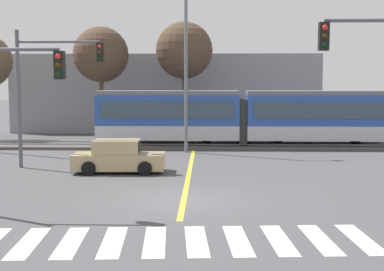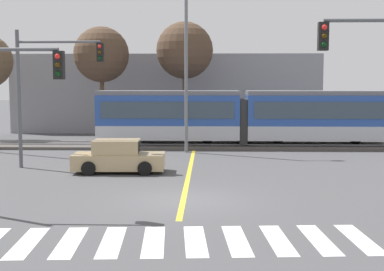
{
  "view_description": "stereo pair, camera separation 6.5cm",
  "coord_description": "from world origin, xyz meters",
  "px_view_note": "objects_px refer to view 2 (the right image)",
  "views": [
    {
      "loc": [
        0.82,
        -18.6,
        4.2
      ],
      "look_at": [
        0.1,
        7.02,
        1.6
      ],
      "focal_mm": 50.0,
      "sensor_mm": 36.0,
      "label": 1
    },
    {
      "loc": [
        0.89,
        -18.6,
        4.2
      ],
      "look_at": [
        0.1,
        7.02,
        1.6
      ],
      "focal_mm": 50.0,
      "sensor_mm": 36.0,
      "label": 2
    }
  ],
  "objects_px": {
    "sedan_crossing": "(119,157)",
    "bare_tree_west": "(101,55)",
    "bare_tree_east": "(185,51)",
    "traffic_light_mid_left": "(46,78)",
    "light_rail_tram": "(243,115)",
    "street_lamp_centre": "(189,57)"
  },
  "relations": [
    {
      "from": "light_rail_tram",
      "to": "bare_tree_west",
      "type": "bearing_deg",
      "value": 155.77
    },
    {
      "from": "light_rail_tram",
      "to": "bare_tree_east",
      "type": "relative_size",
      "value": 2.17
    },
    {
      "from": "sedan_crossing",
      "to": "traffic_light_mid_left",
      "type": "xyz_separation_m",
      "value": [
        -3.65,
        1.23,
        3.65
      ]
    },
    {
      "from": "bare_tree_east",
      "to": "light_rail_tram",
      "type": "bearing_deg",
      "value": -52.43
    },
    {
      "from": "traffic_light_mid_left",
      "to": "street_lamp_centre",
      "type": "bearing_deg",
      "value": 41.35
    },
    {
      "from": "sedan_crossing",
      "to": "street_lamp_centre",
      "type": "height_order",
      "value": "street_lamp_centre"
    },
    {
      "from": "sedan_crossing",
      "to": "street_lamp_centre",
      "type": "xyz_separation_m",
      "value": [
        3.03,
        7.11,
        4.91
      ]
    },
    {
      "from": "light_rail_tram",
      "to": "street_lamp_centre",
      "type": "bearing_deg",
      "value": -140.63
    },
    {
      "from": "traffic_light_mid_left",
      "to": "bare_tree_west",
      "type": "relative_size",
      "value": 0.82
    },
    {
      "from": "sedan_crossing",
      "to": "bare_tree_west",
      "type": "xyz_separation_m",
      "value": [
        -3.58,
        14.29,
        5.4
      ]
    },
    {
      "from": "traffic_light_mid_left",
      "to": "bare_tree_east",
      "type": "bearing_deg",
      "value": 66.19
    },
    {
      "from": "light_rail_tram",
      "to": "street_lamp_centre",
      "type": "xyz_separation_m",
      "value": [
        -3.31,
        -2.71,
        3.57
      ]
    },
    {
      "from": "traffic_light_mid_left",
      "to": "street_lamp_centre",
      "type": "relative_size",
      "value": 0.67
    },
    {
      "from": "traffic_light_mid_left",
      "to": "bare_tree_west",
      "type": "bearing_deg",
      "value": 89.68
    },
    {
      "from": "street_lamp_centre",
      "to": "bare_tree_west",
      "type": "distance_m",
      "value": 9.77
    },
    {
      "from": "street_lamp_centre",
      "to": "sedan_crossing",
      "type": "bearing_deg",
      "value": -113.08
    },
    {
      "from": "sedan_crossing",
      "to": "bare_tree_west",
      "type": "distance_m",
      "value": 15.69
    },
    {
      "from": "light_rail_tram",
      "to": "sedan_crossing",
      "type": "distance_m",
      "value": 11.77
    },
    {
      "from": "traffic_light_mid_left",
      "to": "bare_tree_west",
      "type": "xyz_separation_m",
      "value": [
        0.07,
        13.06,
        1.75
      ]
    },
    {
      "from": "light_rail_tram",
      "to": "traffic_light_mid_left",
      "type": "distance_m",
      "value": 13.38
    },
    {
      "from": "bare_tree_east",
      "to": "sedan_crossing",
      "type": "bearing_deg",
      "value": -99.12
    },
    {
      "from": "sedan_crossing",
      "to": "bare_tree_east",
      "type": "bearing_deg",
      "value": 80.88
    }
  ]
}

